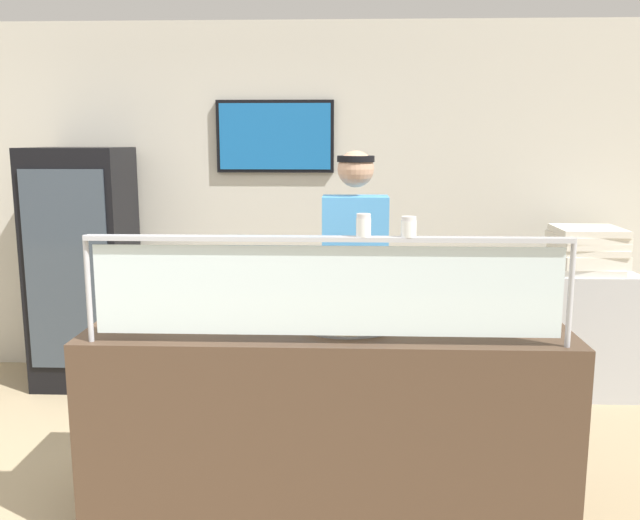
% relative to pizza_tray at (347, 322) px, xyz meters
% --- Properties ---
extents(ground_plane, '(12.00, 12.00, 0.00)m').
position_rel_pizza_tray_xyz_m(ground_plane, '(-0.09, 0.64, -0.97)').
color(ground_plane, tan).
rests_on(ground_plane, ground).
extents(shop_rear_unit, '(6.66, 0.13, 2.70)m').
position_rel_pizza_tray_xyz_m(shop_rear_unit, '(-0.10, 2.17, 0.39)').
color(shop_rear_unit, beige).
rests_on(shop_rear_unit, ground).
extents(serving_counter, '(2.26, 0.79, 0.95)m').
position_rel_pizza_tray_xyz_m(serving_counter, '(-0.09, 0.03, -0.49)').
color(serving_counter, '#4C3828').
rests_on(serving_counter, ground).
extents(sneeze_guard, '(2.08, 0.06, 0.47)m').
position_rel_pizza_tray_xyz_m(sneeze_guard, '(-0.09, -0.30, 0.28)').
color(sneeze_guard, '#B2B5BC').
rests_on(sneeze_guard, serving_counter).
extents(pizza_tray, '(0.47, 0.47, 0.04)m').
position_rel_pizza_tray_xyz_m(pizza_tray, '(0.00, 0.00, 0.00)').
color(pizza_tray, '#9EA0A8').
rests_on(pizza_tray, serving_counter).
extents(pizza_server, '(0.12, 0.29, 0.01)m').
position_rel_pizza_tray_xyz_m(pizza_server, '(-0.00, -0.02, 0.02)').
color(pizza_server, '#ADAFB7').
rests_on(pizza_server, pizza_tray).
extents(parmesan_shaker, '(0.06, 0.06, 0.10)m').
position_rel_pizza_tray_xyz_m(parmesan_shaker, '(0.07, -0.30, 0.50)').
color(parmesan_shaker, white).
rests_on(parmesan_shaker, sneeze_guard).
extents(pepper_flake_shaker, '(0.07, 0.07, 0.09)m').
position_rel_pizza_tray_xyz_m(pepper_flake_shaker, '(0.26, -0.30, 0.49)').
color(pepper_flake_shaker, white).
rests_on(pepper_flake_shaker, sneeze_guard).
extents(worker_figure, '(0.41, 0.50, 1.76)m').
position_rel_pizza_tray_xyz_m(worker_figure, '(0.05, 0.78, 0.04)').
color(worker_figure, '#23232D').
rests_on(worker_figure, ground).
extents(drink_fridge, '(0.69, 0.60, 1.76)m').
position_rel_pizza_tray_xyz_m(drink_fridge, '(-1.95, 1.73, -0.08)').
color(drink_fridge, black).
rests_on(drink_fridge, ground).
extents(prep_shelf, '(0.70, 0.55, 0.89)m').
position_rel_pizza_tray_xyz_m(prep_shelf, '(1.69, 1.68, -0.52)').
color(prep_shelf, '#B7BABF').
rests_on(prep_shelf, ground).
extents(pizza_box_stack, '(0.49, 0.47, 0.31)m').
position_rel_pizza_tray_xyz_m(pizza_box_stack, '(1.70, 1.68, 0.08)').
color(pizza_box_stack, silver).
rests_on(pizza_box_stack, prep_shelf).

